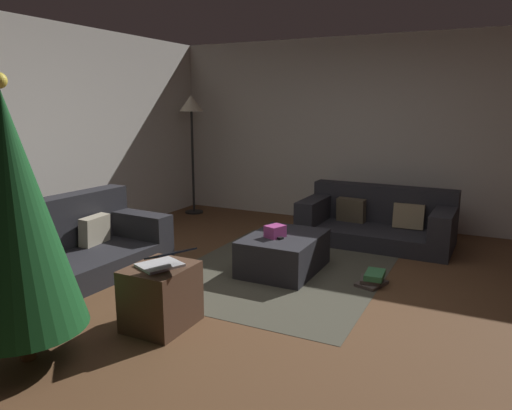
# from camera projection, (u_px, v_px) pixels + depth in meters

# --- Properties ---
(ground_plane) EXTENTS (6.40, 6.40, 0.00)m
(ground_plane) POSITION_uv_depth(u_px,v_px,m) (293.00, 303.00, 4.17)
(ground_plane) COLOR brown
(rear_partition) EXTENTS (6.40, 0.12, 2.60)m
(rear_partition) POSITION_uv_depth(u_px,v_px,m) (30.00, 140.00, 5.27)
(rear_partition) COLOR beige
(rear_partition) RESTS_ON ground_plane
(corner_partition) EXTENTS (0.12, 6.40, 2.60)m
(corner_partition) POSITION_uv_depth(u_px,v_px,m) (380.00, 133.00, 6.64)
(corner_partition) COLOR beige
(corner_partition) RESTS_ON ground_plane
(couch_left) EXTENTS (1.94, 1.03, 0.77)m
(couch_left) POSITION_uv_depth(u_px,v_px,m) (68.00, 249.00, 4.76)
(couch_left) COLOR #26262B
(couch_left) RESTS_ON ground_plane
(couch_right) EXTENTS (0.97, 1.82, 0.67)m
(couch_right) POSITION_uv_depth(u_px,v_px,m) (378.00, 221.00, 5.99)
(couch_right) COLOR #26262B
(couch_right) RESTS_ON ground_plane
(ottoman) EXTENTS (0.94, 0.69, 0.37)m
(ottoman) POSITION_uv_depth(u_px,v_px,m) (284.00, 253.00, 4.95)
(ottoman) COLOR #26262B
(ottoman) RESTS_ON ground_plane
(gift_box) EXTENTS (0.23, 0.20, 0.12)m
(gift_box) POSITION_uv_depth(u_px,v_px,m) (275.00, 231.00, 4.84)
(gift_box) COLOR #B23F8C
(gift_box) RESTS_ON ottoman
(tv_remote) EXTENTS (0.09, 0.17, 0.02)m
(tv_remote) POSITION_uv_depth(u_px,v_px,m) (276.00, 237.00, 4.81)
(tv_remote) COLOR black
(tv_remote) RESTS_ON ottoman
(christmas_tree) EXTENTS (0.83, 0.83, 1.89)m
(christmas_tree) POSITION_uv_depth(u_px,v_px,m) (13.00, 213.00, 3.05)
(christmas_tree) COLOR brown
(christmas_tree) RESTS_ON ground_plane
(side_table) EXTENTS (0.52, 0.44, 0.49)m
(side_table) POSITION_uv_depth(u_px,v_px,m) (161.00, 296.00, 3.70)
(side_table) COLOR #4C3323
(side_table) RESTS_ON ground_plane
(laptop) EXTENTS (0.45, 0.51, 0.19)m
(laptop) POSITION_uv_depth(u_px,v_px,m) (164.00, 261.00, 3.59)
(laptop) COLOR silver
(laptop) RESTS_ON side_table
(book_stack) EXTENTS (0.34, 0.28, 0.13)m
(book_stack) POSITION_uv_depth(u_px,v_px,m) (373.00, 279.00, 4.57)
(book_stack) COLOR #4C423D
(book_stack) RESTS_ON ground_plane
(corner_lamp) EXTENTS (0.36, 0.36, 1.82)m
(corner_lamp) POSITION_uv_depth(u_px,v_px,m) (191.00, 113.00, 7.28)
(corner_lamp) COLOR black
(corner_lamp) RESTS_ON ground_plane
(area_rug) EXTENTS (2.60, 2.00, 0.01)m
(area_rug) POSITION_uv_depth(u_px,v_px,m) (283.00, 270.00, 4.99)
(area_rug) COLOR #464438
(area_rug) RESTS_ON ground_plane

